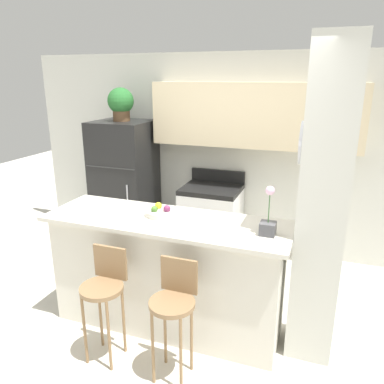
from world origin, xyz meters
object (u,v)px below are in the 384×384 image
(trash_bin, at_px, (158,242))
(potted_plant_on_fridge, at_px, (121,103))
(stove_range, at_px, (211,220))
(bar_stool_left, at_px, (104,289))
(bar_stool_right, at_px, (174,304))
(fruit_bowl, at_px, (161,212))
(refrigerator, at_px, (125,184))
(orchid_vase, at_px, (268,222))

(trash_bin, bearing_deg, potted_plant_on_fridge, 156.66)
(stove_range, bearing_deg, trash_bin, -153.40)
(bar_stool_left, bearing_deg, trash_bin, 102.17)
(stove_range, bearing_deg, bar_stool_right, -80.16)
(bar_stool_left, bearing_deg, bar_stool_right, 0.00)
(stove_range, height_order, fruit_bowl, fruit_bowl)
(stove_range, distance_m, potted_plant_on_fridge, 1.91)
(potted_plant_on_fridge, xyz_separation_m, fruit_bowl, (1.20, -1.45, -0.83))
(trash_bin, bearing_deg, bar_stool_right, -61.32)
(refrigerator, bearing_deg, bar_stool_right, -52.62)
(bar_stool_left, bearing_deg, stove_range, 83.77)
(fruit_bowl, bearing_deg, potted_plant_on_fridge, 129.68)
(potted_plant_on_fridge, xyz_separation_m, orchid_vase, (2.17, -1.55, -0.76))
(bar_stool_right, bearing_deg, orchid_vase, 41.67)
(bar_stool_left, relative_size, orchid_vase, 2.39)
(fruit_bowl, bearing_deg, refrigerator, 129.68)
(orchid_vase, height_order, trash_bin, orchid_vase)
(stove_range, relative_size, trash_bin, 2.82)
(stove_range, xyz_separation_m, trash_bin, (-0.63, -0.31, -0.27))
(bar_stool_left, relative_size, potted_plant_on_fridge, 2.25)
(stove_range, bearing_deg, potted_plant_on_fridge, -177.23)
(bar_stool_right, distance_m, fruit_bowl, 0.87)
(fruit_bowl, bearing_deg, bar_stool_left, -109.64)
(fruit_bowl, relative_size, trash_bin, 0.73)
(bar_stool_right, bearing_deg, refrigerator, 127.38)
(orchid_vase, bearing_deg, fruit_bowl, 173.98)
(stove_range, distance_m, orchid_vase, 2.01)
(refrigerator, relative_size, trash_bin, 4.47)
(refrigerator, distance_m, trash_bin, 0.92)
(orchid_vase, height_order, fruit_bowl, orchid_vase)
(refrigerator, xyz_separation_m, bar_stool_right, (1.59, -2.07, -0.22))
(potted_plant_on_fridge, relative_size, trash_bin, 1.11)
(potted_plant_on_fridge, height_order, trash_bin, potted_plant_on_fridge)
(refrigerator, relative_size, stove_range, 1.59)
(orchid_vase, distance_m, trash_bin, 2.27)
(orchid_vase, relative_size, trash_bin, 1.05)
(bar_stool_left, distance_m, orchid_vase, 1.41)
(bar_stool_right, bearing_deg, fruit_bowl, 121.42)
(trash_bin, bearing_deg, orchid_vase, -39.41)
(orchid_vase, bearing_deg, potted_plant_on_fridge, 144.41)
(stove_range, relative_size, potted_plant_on_fridge, 2.53)
(stove_range, xyz_separation_m, orchid_vase, (0.96, -1.61, 0.71))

